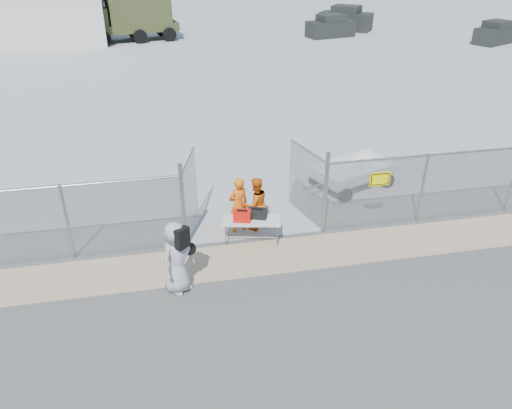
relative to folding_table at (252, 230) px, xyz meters
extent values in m
plane|color=#3F3F3F|center=(0.15, -1.91, -0.34)|extent=(160.00, 160.00, 0.00)
cube|color=#A0A0A0|center=(0.15, 40.09, -0.34)|extent=(160.00, 80.00, 0.01)
cube|color=tan|center=(0.15, -0.91, -0.34)|extent=(44.00, 1.60, 0.01)
cube|color=red|center=(-0.26, 0.01, 0.49)|extent=(0.54, 0.44, 0.29)
cube|color=black|center=(0.19, 0.09, 0.47)|extent=(0.59, 0.46, 0.25)
imported|color=#E55E0E|center=(-0.27, 0.61, 0.51)|extent=(0.72, 0.59, 1.71)
imported|color=#E55E0E|center=(0.25, 0.65, 0.47)|extent=(0.96, 0.85, 1.62)
imported|color=#9D9DA4|center=(-2.15, -1.83, 0.60)|extent=(1.08, 1.07, 1.88)
camera|label=1|loc=(-2.24, -11.80, 7.34)|focal=35.00mm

